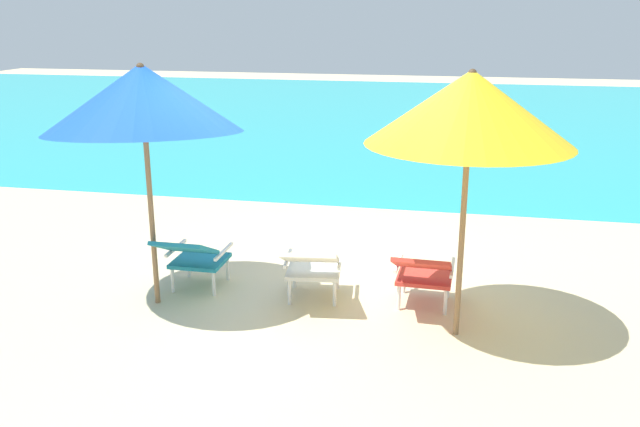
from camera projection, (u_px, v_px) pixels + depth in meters
name	position (u px, v px, depth m)	size (l,w,h in m)	color
ground_plane	(368.00, 192.00, 10.65)	(40.00, 40.00, 0.00)	beige
ocean_band	(409.00, 116.00, 18.26)	(40.00, 18.00, 0.01)	#28B2B7
lounge_chair_left	(193.00, 255.00, 6.76)	(0.55, 0.88, 0.68)	teal
lounge_chair_center	(312.00, 265.00, 6.50)	(0.64, 0.93, 0.68)	silver
lounge_chair_right	(424.00, 271.00, 6.34)	(0.57, 0.89, 0.68)	red
beach_umbrella_left	(143.00, 99.00, 6.07)	(2.32, 2.35, 2.39)	olive
beach_umbrella_right	(470.00, 108.00, 5.42)	(2.06, 2.06, 2.32)	olive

